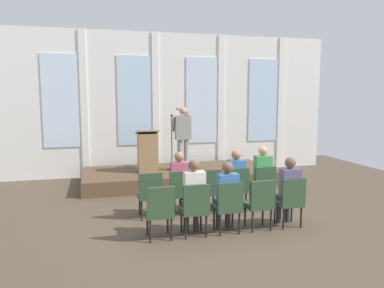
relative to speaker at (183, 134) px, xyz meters
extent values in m
plane|color=brown|center=(-0.10, -3.55, -1.40)|extent=(13.76, 13.76, 0.00)
cube|color=silver|center=(-0.10, 1.52, 0.77)|extent=(10.59, 0.10, 4.34)
cube|color=silver|center=(-3.28, 1.46, 0.88)|extent=(1.00, 0.04, 2.69)
cube|color=silver|center=(-2.62, 1.46, 0.77)|extent=(0.20, 0.08, 4.34)
cube|color=silver|center=(-1.16, 1.46, 0.88)|extent=(1.00, 0.04, 2.69)
cube|color=silver|center=(-0.51, 1.46, 0.77)|extent=(0.20, 0.08, 4.34)
cube|color=silver|center=(0.96, 1.46, 0.88)|extent=(1.00, 0.04, 2.69)
cube|color=silver|center=(1.61, 1.46, 0.77)|extent=(0.20, 0.08, 4.34)
cube|color=silver|center=(3.08, 1.46, 0.88)|extent=(1.00, 0.04, 2.69)
cube|color=silver|center=(3.73, 1.46, 0.77)|extent=(0.20, 0.08, 4.34)
cube|color=brown|center=(-0.10, 0.13, -1.21)|extent=(5.21, 2.18, 0.37)
cylinder|color=gray|center=(-0.09, -0.02, -0.59)|extent=(0.14, 0.14, 0.87)
cylinder|color=gray|center=(0.09, -0.02, -0.59)|extent=(0.14, 0.14, 0.87)
cube|color=gray|center=(0.00, -0.02, 0.17)|extent=(0.42, 0.22, 0.65)
cube|color=#26663F|center=(0.00, 0.10, 0.24)|extent=(0.06, 0.01, 0.39)
sphere|color=tan|center=(0.00, -0.01, 0.63)|extent=(0.21, 0.21, 0.21)
cylinder|color=gray|center=(-0.24, 0.06, 0.27)|extent=(0.09, 0.28, 0.45)
cylinder|color=gray|center=(0.15, 0.12, 0.52)|extent=(0.15, 0.36, 0.15)
cylinder|color=gray|center=(0.09, 0.25, 0.57)|extent=(0.11, 0.34, 0.15)
sphere|color=tan|center=(-0.02, 0.51, 0.67)|extent=(0.10, 0.10, 0.10)
cylinder|color=black|center=(-0.28, 0.15, -1.01)|extent=(0.28, 0.28, 0.03)
cylinder|color=black|center=(-0.28, 0.15, -0.27)|extent=(0.02, 0.02, 1.45)
sphere|color=#262626|center=(-0.28, 0.15, 0.49)|extent=(0.07, 0.07, 0.07)
cube|color=#93724C|center=(-0.97, 0.04, -0.50)|extent=(0.52, 0.40, 1.05)
cube|color=#93724C|center=(-0.97, 0.06, 0.06)|extent=(0.60, 0.48, 0.14)
cylinder|color=black|center=(-1.14, -2.50, -1.20)|extent=(0.04, 0.04, 0.40)
cylinder|color=black|center=(-1.50, -2.50, -1.20)|extent=(0.04, 0.04, 0.40)
cylinder|color=black|center=(-1.14, -2.84, -1.20)|extent=(0.04, 0.04, 0.40)
cylinder|color=black|center=(-1.50, -2.84, -1.20)|extent=(0.04, 0.04, 0.40)
cube|color=#2D472D|center=(-1.32, -2.67, -0.96)|extent=(0.46, 0.44, 0.08)
cube|color=#2D472D|center=(-1.32, -2.86, -0.69)|extent=(0.46, 0.06, 0.46)
cylinder|color=black|center=(-0.53, -2.50, -1.20)|extent=(0.04, 0.04, 0.40)
cylinder|color=black|center=(-0.89, -2.50, -1.20)|extent=(0.04, 0.04, 0.40)
cylinder|color=black|center=(-0.53, -2.84, -1.20)|extent=(0.04, 0.04, 0.40)
cylinder|color=black|center=(-0.89, -2.84, -1.20)|extent=(0.04, 0.04, 0.40)
cube|color=#2D472D|center=(-0.71, -2.67, -0.96)|extent=(0.46, 0.44, 0.08)
cube|color=#2D472D|center=(-0.71, -2.86, -0.69)|extent=(0.46, 0.06, 0.46)
cylinder|color=#2D2D33|center=(-0.80, -2.49, -1.18)|extent=(0.10, 0.10, 0.44)
cylinder|color=#2D2D33|center=(-0.62, -2.49, -1.18)|extent=(0.10, 0.10, 0.44)
cube|color=#2D2D33|center=(-0.71, -2.61, -0.90)|extent=(0.34, 0.36, 0.12)
cube|color=#B24C66|center=(-0.71, -2.72, -0.57)|extent=(0.36, 0.20, 0.54)
sphere|color=#8C6647|center=(-0.71, -2.70, -0.19)|extent=(0.20, 0.20, 0.20)
cylinder|color=black|center=(0.08, -2.50, -1.20)|extent=(0.04, 0.04, 0.40)
cylinder|color=black|center=(-0.28, -2.50, -1.20)|extent=(0.04, 0.04, 0.40)
cylinder|color=black|center=(0.08, -2.84, -1.20)|extent=(0.04, 0.04, 0.40)
cylinder|color=black|center=(-0.28, -2.84, -1.20)|extent=(0.04, 0.04, 0.40)
cube|color=#2D472D|center=(-0.10, -2.67, -0.96)|extent=(0.46, 0.44, 0.08)
cube|color=#2D472D|center=(-0.10, -2.86, -0.69)|extent=(0.46, 0.06, 0.46)
cylinder|color=black|center=(0.69, -2.50, -1.20)|extent=(0.04, 0.04, 0.40)
cylinder|color=black|center=(0.33, -2.50, -1.20)|extent=(0.04, 0.04, 0.40)
cylinder|color=black|center=(0.69, -2.84, -1.20)|extent=(0.04, 0.04, 0.40)
cylinder|color=black|center=(0.33, -2.84, -1.20)|extent=(0.04, 0.04, 0.40)
cube|color=#2D472D|center=(0.51, -2.67, -0.96)|extent=(0.46, 0.44, 0.08)
cube|color=#2D472D|center=(0.51, -2.86, -0.69)|extent=(0.46, 0.06, 0.46)
cylinder|color=#2D2D33|center=(0.42, -2.49, -1.18)|extent=(0.10, 0.10, 0.44)
cylinder|color=#2D2D33|center=(0.60, -2.49, -1.18)|extent=(0.10, 0.10, 0.44)
cube|color=#2D2D33|center=(0.51, -2.61, -0.90)|extent=(0.34, 0.36, 0.12)
cube|color=#3366A5|center=(0.51, -2.72, -0.57)|extent=(0.36, 0.20, 0.53)
sphere|color=#8C6647|center=(0.51, -2.70, -0.20)|extent=(0.20, 0.20, 0.20)
cylinder|color=black|center=(1.30, -2.50, -1.20)|extent=(0.04, 0.04, 0.40)
cylinder|color=black|center=(0.94, -2.50, -1.20)|extent=(0.04, 0.04, 0.40)
cylinder|color=black|center=(1.30, -2.84, -1.20)|extent=(0.04, 0.04, 0.40)
cylinder|color=black|center=(0.94, -2.84, -1.20)|extent=(0.04, 0.04, 0.40)
cube|color=#2D472D|center=(1.12, -2.67, -0.96)|extent=(0.46, 0.44, 0.08)
cube|color=#2D472D|center=(1.12, -2.86, -0.69)|extent=(0.46, 0.06, 0.46)
cylinder|color=#2D2D33|center=(1.03, -2.49, -1.18)|extent=(0.10, 0.10, 0.44)
cylinder|color=#2D2D33|center=(1.21, -2.49, -1.18)|extent=(0.10, 0.10, 0.44)
cube|color=#2D2D33|center=(1.12, -2.61, -0.90)|extent=(0.34, 0.36, 0.12)
cube|color=green|center=(1.12, -2.72, -0.54)|extent=(0.36, 0.20, 0.60)
sphere|color=tan|center=(1.12, -2.70, -0.13)|extent=(0.20, 0.20, 0.20)
cylinder|color=black|center=(-1.14, -3.65, -1.20)|extent=(0.04, 0.04, 0.40)
cylinder|color=black|center=(-1.50, -3.65, -1.20)|extent=(0.04, 0.04, 0.40)
cylinder|color=black|center=(-1.14, -3.99, -1.20)|extent=(0.04, 0.04, 0.40)
cylinder|color=black|center=(-1.50, -3.99, -1.20)|extent=(0.04, 0.04, 0.40)
cube|color=#2D472D|center=(-1.32, -3.82, -0.96)|extent=(0.46, 0.44, 0.08)
cube|color=#2D472D|center=(-1.32, -4.01, -0.69)|extent=(0.46, 0.06, 0.46)
cylinder|color=black|center=(-0.53, -3.65, -1.20)|extent=(0.04, 0.04, 0.40)
cylinder|color=black|center=(-0.89, -3.65, -1.20)|extent=(0.04, 0.04, 0.40)
cylinder|color=black|center=(-0.53, -3.99, -1.20)|extent=(0.04, 0.04, 0.40)
cylinder|color=black|center=(-0.89, -3.99, -1.20)|extent=(0.04, 0.04, 0.40)
cube|color=#2D472D|center=(-0.71, -3.82, -0.96)|extent=(0.46, 0.44, 0.08)
cube|color=#2D472D|center=(-0.71, -4.01, -0.69)|extent=(0.46, 0.06, 0.46)
cylinder|color=#2D2D33|center=(-0.80, -3.64, -1.18)|extent=(0.10, 0.10, 0.44)
cylinder|color=#2D2D33|center=(-0.62, -3.64, -1.18)|extent=(0.10, 0.10, 0.44)
cube|color=#2D2D33|center=(-0.71, -3.76, -0.90)|extent=(0.34, 0.36, 0.12)
cube|color=silver|center=(-0.71, -3.87, -0.55)|extent=(0.36, 0.20, 0.58)
sphere|color=brown|center=(-0.71, -3.85, -0.15)|extent=(0.20, 0.20, 0.20)
cylinder|color=black|center=(0.08, -3.65, -1.20)|extent=(0.04, 0.04, 0.40)
cylinder|color=black|center=(-0.28, -3.65, -1.20)|extent=(0.04, 0.04, 0.40)
cylinder|color=black|center=(0.08, -3.99, -1.20)|extent=(0.04, 0.04, 0.40)
cylinder|color=black|center=(-0.28, -3.99, -1.20)|extent=(0.04, 0.04, 0.40)
cube|color=#2D472D|center=(-0.10, -3.82, -0.96)|extent=(0.46, 0.44, 0.08)
cube|color=#2D472D|center=(-0.10, -4.01, -0.69)|extent=(0.46, 0.06, 0.46)
cylinder|color=#2D2D33|center=(-0.19, -3.64, -1.18)|extent=(0.10, 0.10, 0.44)
cylinder|color=#2D2D33|center=(-0.01, -3.64, -1.18)|extent=(0.10, 0.10, 0.44)
cube|color=#2D2D33|center=(-0.10, -3.76, -0.90)|extent=(0.34, 0.36, 0.12)
cube|color=#3366A5|center=(-0.10, -3.87, -0.58)|extent=(0.36, 0.20, 0.51)
sphere|color=brown|center=(-0.10, -3.85, -0.22)|extent=(0.20, 0.20, 0.20)
cylinder|color=black|center=(0.69, -3.65, -1.20)|extent=(0.04, 0.04, 0.40)
cylinder|color=black|center=(0.33, -3.65, -1.20)|extent=(0.04, 0.04, 0.40)
cylinder|color=black|center=(0.69, -3.99, -1.20)|extent=(0.04, 0.04, 0.40)
cylinder|color=black|center=(0.33, -3.99, -1.20)|extent=(0.04, 0.04, 0.40)
cube|color=#2D472D|center=(0.51, -3.82, -0.96)|extent=(0.46, 0.44, 0.08)
cube|color=#2D472D|center=(0.51, -4.01, -0.69)|extent=(0.46, 0.06, 0.46)
cylinder|color=black|center=(1.30, -3.65, -1.20)|extent=(0.04, 0.04, 0.40)
cylinder|color=black|center=(0.94, -3.65, -1.20)|extent=(0.04, 0.04, 0.40)
cylinder|color=black|center=(1.30, -3.99, -1.20)|extent=(0.04, 0.04, 0.40)
cylinder|color=black|center=(0.94, -3.99, -1.20)|extent=(0.04, 0.04, 0.40)
cube|color=#2D472D|center=(1.12, -3.82, -0.96)|extent=(0.46, 0.44, 0.08)
cube|color=#2D472D|center=(1.12, -4.01, -0.69)|extent=(0.46, 0.06, 0.46)
cylinder|color=#2D2D33|center=(1.03, -3.64, -1.18)|extent=(0.10, 0.10, 0.44)
cylinder|color=#2D2D33|center=(1.21, -3.64, -1.18)|extent=(0.10, 0.10, 0.44)
cube|color=#2D2D33|center=(1.12, -3.76, -0.90)|extent=(0.34, 0.36, 0.12)
cube|color=#594C72|center=(1.12, -3.87, -0.57)|extent=(0.36, 0.20, 0.53)
sphere|color=brown|center=(1.12, -3.85, -0.19)|extent=(0.20, 0.20, 0.20)
camera|label=1|loc=(-2.32, -9.81, 1.02)|focal=34.43mm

